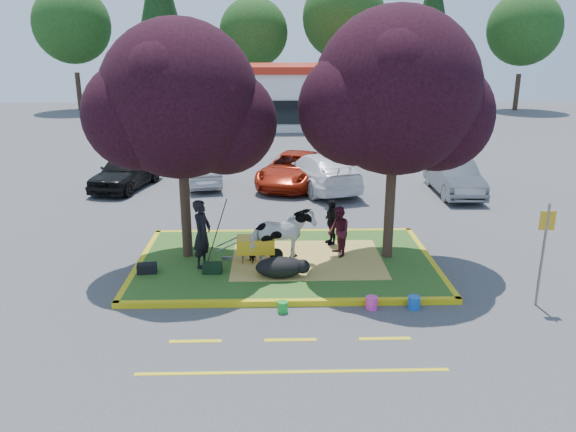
{
  "coord_description": "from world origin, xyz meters",
  "views": [
    {
      "loc": [
        -0.34,
        -14.7,
        6.01
      ],
      "look_at": [
        0.07,
        0.5,
        1.28
      ],
      "focal_mm": 35.0,
      "sensor_mm": 36.0,
      "label": 1
    }
  ],
  "objects_px": {
    "calf": "(280,267)",
    "bucket_blue": "(414,303)",
    "car_black": "(126,171)",
    "car_silver": "(203,171)",
    "handler": "(202,234)",
    "bucket_green": "(283,307)",
    "cow": "(281,236)",
    "wheelbarrow": "(256,245)",
    "bucket_pink": "(372,303)",
    "sign_post": "(544,244)"
  },
  "relations": [
    {
      "from": "calf",
      "to": "bucket_pink",
      "type": "bearing_deg",
      "value": -35.01
    },
    {
      "from": "bucket_green",
      "to": "car_silver",
      "type": "bearing_deg",
      "value": 104.8
    },
    {
      "from": "wheelbarrow",
      "to": "bucket_blue",
      "type": "xyz_separation_m",
      "value": [
        3.77,
        -2.71,
        -0.48
      ]
    },
    {
      "from": "handler",
      "to": "car_silver",
      "type": "height_order",
      "value": "handler"
    },
    {
      "from": "bucket_blue",
      "to": "car_silver",
      "type": "xyz_separation_m",
      "value": [
        -6.32,
        12.15,
        0.47
      ]
    },
    {
      "from": "calf",
      "to": "car_black",
      "type": "distance_m",
      "value": 11.98
    },
    {
      "from": "wheelbarrow",
      "to": "bucket_pink",
      "type": "distance_m",
      "value": 3.89
    },
    {
      "from": "wheelbarrow",
      "to": "bucket_blue",
      "type": "bearing_deg",
      "value": -37.06
    },
    {
      "from": "bucket_pink",
      "to": "bucket_blue",
      "type": "relative_size",
      "value": 0.99
    },
    {
      "from": "cow",
      "to": "handler",
      "type": "xyz_separation_m",
      "value": [
        -2.13,
        -0.22,
        0.17
      ]
    },
    {
      "from": "cow",
      "to": "car_silver",
      "type": "xyz_separation_m",
      "value": [
        -3.25,
        9.54,
        -0.29
      ]
    },
    {
      "from": "cow",
      "to": "car_black",
      "type": "height_order",
      "value": "cow"
    },
    {
      "from": "bucket_blue",
      "to": "car_silver",
      "type": "relative_size",
      "value": 0.08
    },
    {
      "from": "bucket_green",
      "to": "bucket_blue",
      "type": "relative_size",
      "value": 0.85
    },
    {
      "from": "wheelbarrow",
      "to": "bucket_green",
      "type": "height_order",
      "value": "wheelbarrow"
    },
    {
      "from": "calf",
      "to": "car_silver",
      "type": "bearing_deg",
      "value": 108.21
    },
    {
      "from": "bucket_pink",
      "to": "car_black",
      "type": "bearing_deg",
      "value": 126.28
    },
    {
      "from": "calf",
      "to": "sign_post",
      "type": "height_order",
      "value": "sign_post"
    },
    {
      "from": "calf",
      "to": "wheelbarrow",
      "type": "relative_size",
      "value": 0.67
    },
    {
      "from": "bucket_green",
      "to": "bucket_pink",
      "type": "xyz_separation_m",
      "value": [
        2.1,
        0.11,
        0.02
      ]
    },
    {
      "from": "sign_post",
      "to": "bucket_blue",
      "type": "relative_size",
      "value": 8.18
    },
    {
      "from": "calf",
      "to": "car_silver",
      "type": "relative_size",
      "value": 0.33
    },
    {
      "from": "handler",
      "to": "cow",
      "type": "bearing_deg",
      "value": -66.93
    },
    {
      "from": "bucket_green",
      "to": "bucket_pink",
      "type": "distance_m",
      "value": 2.1
    },
    {
      "from": "sign_post",
      "to": "car_silver",
      "type": "distance_m",
      "value": 15.23
    },
    {
      "from": "bucket_blue",
      "to": "car_black",
      "type": "relative_size",
      "value": 0.07
    },
    {
      "from": "cow",
      "to": "calf",
      "type": "xyz_separation_m",
      "value": [
        -0.06,
        -1.01,
        -0.49
      ]
    },
    {
      "from": "handler",
      "to": "bucket_green",
      "type": "distance_m",
      "value": 3.4
    },
    {
      "from": "bucket_pink",
      "to": "handler",
      "type": "bearing_deg",
      "value": 150.57
    },
    {
      "from": "wheelbarrow",
      "to": "sign_post",
      "type": "distance_m",
      "value": 7.27
    },
    {
      "from": "bucket_blue",
      "to": "handler",
      "type": "bearing_deg",
      "value": 155.29
    },
    {
      "from": "sign_post",
      "to": "bucket_blue",
      "type": "bearing_deg",
      "value": -175.52
    },
    {
      "from": "calf",
      "to": "handler",
      "type": "distance_m",
      "value": 2.31
    },
    {
      "from": "wheelbarrow",
      "to": "bucket_blue",
      "type": "distance_m",
      "value": 4.67
    },
    {
      "from": "calf",
      "to": "wheelbarrow",
      "type": "xyz_separation_m",
      "value": [
        -0.63,
        1.11,
        0.21
      ]
    },
    {
      "from": "bucket_blue",
      "to": "car_black",
      "type": "bearing_deg",
      "value": 129.27
    },
    {
      "from": "bucket_green",
      "to": "car_silver",
      "type": "xyz_separation_m",
      "value": [
        -3.23,
        12.24,
        0.5
      ]
    },
    {
      "from": "calf",
      "to": "sign_post",
      "type": "distance_m",
      "value": 6.38
    },
    {
      "from": "sign_post",
      "to": "bucket_pink",
      "type": "relative_size",
      "value": 8.3
    },
    {
      "from": "cow",
      "to": "wheelbarrow",
      "type": "bearing_deg",
      "value": 58.72
    },
    {
      "from": "bucket_green",
      "to": "cow",
      "type": "bearing_deg",
      "value": 89.76
    },
    {
      "from": "bucket_green",
      "to": "bucket_blue",
      "type": "distance_m",
      "value": 3.09
    },
    {
      "from": "wheelbarrow",
      "to": "handler",
      "type": "bearing_deg",
      "value": -169.07
    },
    {
      "from": "wheelbarrow",
      "to": "bucket_green",
      "type": "relative_size",
      "value": 7.19
    },
    {
      "from": "sign_post",
      "to": "car_black",
      "type": "bearing_deg",
      "value": 139.4
    },
    {
      "from": "calf",
      "to": "bucket_blue",
      "type": "relative_size",
      "value": 4.06
    },
    {
      "from": "calf",
      "to": "sign_post",
      "type": "xyz_separation_m",
      "value": [
        6.1,
        -1.48,
        1.13
      ]
    },
    {
      "from": "calf",
      "to": "wheelbarrow",
      "type": "bearing_deg",
      "value": 121.08
    },
    {
      "from": "bucket_green",
      "to": "calf",
      "type": "bearing_deg",
      "value": 91.64
    },
    {
      "from": "calf",
      "to": "car_silver",
      "type": "height_order",
      "value": "car_silver"
    }
  ]
}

